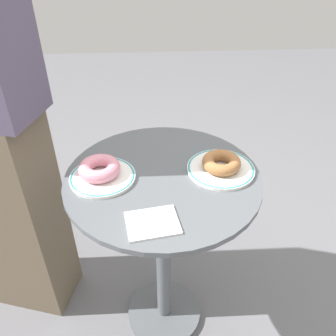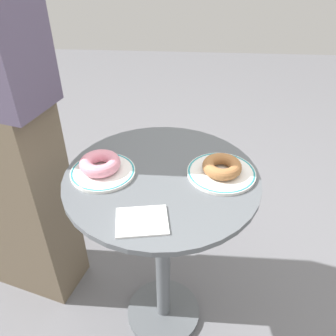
{
  "view_description": "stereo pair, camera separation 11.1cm",
  "coord_description": "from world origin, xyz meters",
  "px_view_note": "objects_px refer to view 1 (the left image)",
  "views": [
    {
      "loc": [
        -0.03,
        -0.87,
        1.42
      ],
      "look_at": [
        0.02,
        0.02,
        0.76
      ],
      "focal_mm": 37.96,
      "sensor_mm": 36.0,
      "label": 1
    },
    {
      "loc": [
        0.08,
        -0.87,
        1.42
      ],
      "look_at": [
        0.02,
        0.02,
        0.76
      ],
      "focal_mm": 37.96,
      "sensor_mm": 36.0,
      "label": 2
    }
  ],
  "objects_px": {
    "plate_left": "(103,177)",
    "paper_napkin": "(153,223)",
    "plate_right": "(221,169)",
    "donut_pink_frosted": "(99,168)",
    "donut_cinnamon": "(221,163)",
    "cafe_table": "(163,229)"
  },
  "relations": [
    {
      "from": "paper_napkin",
      "to": "plate_right",
      "type": "bearing_deg",
      "value": 45.45
    },
    {
      "from": "plate_right",
      "to": "paper_napkin",
      "type": "bearing_deg",
      "value": -134.55
    },
    {
      "from": "plate_right",
      "to": "paper_napkin",
      "type": "distance_m",
      "value": 0.31
    },
    {
      "from": "cafe_table",
      "to": "paper_napkin",
      "type": "xyz_separation_m",
      "value": [
        -0.04,
        -0.2,
        0.24
      ]
    },
    {
      "from": "plate_left",
      "to": "plate_right",
      "type": "distance_m",
      "value": 0.37
    },
    {
      "from": "donut_pink_frosted",
      "to": "donut_cinnamon",
      "type": "xyz_separation_m",
      "value": [
        0.38,
        0.01,
        -0.0
      ]
    },
    {
      "from": "plate_left",
      "to": "donut_cinnamon",
      "type": "height_order",
      "value": "donut_cinnamon"
    },
    {
      "from": "plate_left",
      "to": "plate_right",
      "type": "xyz_separation_m",
      "value": [
        0.37,
        0.02,
        0.0
      ]
    },
    {
      "from": "donut_cinnamon",
      "to": "cafe_table",
      "type": "bearing_deg",
      "value": -173.82
    },
    {
      "from": "plate_right",
      "to": "donut_pink_frosted",
      "type": "bearing_deg",
      "value": -178.28
    },
    {
      "from": "donut_cinnamon",
      "to": "paper_napkin",
      "type": "height_order",
      "value": "donut_cinnamon"
    },
    {
      "from": "donut_pink_frosted",
      "to": "paper_napkin",
      "type": "height_order",
      "value": "donut_pink_frosted"
    },
    {
      "from": "plate_left",
      "to": "donut_cinnamon",
      "type": "bearing_deg",
      "value": 3.2
    },
    {
      "from": "donut_pink_frosted",
      "to": "donut_cinnamon",
      "type": "bearing_deg",
      "value": 1.72
    },
    {
      "from": "plate_left",
      "to": "paper_napkin",
      "type": "bearing_deg",
      "value": -53.93
    },
    {
      "from": "cafe_table",
      "to": "plate_right",
      "type": "height_order",
      "value": "plate_right"
    },
    {
      "from": "plate_left",
      "to": "plate_right",
      "type": "bearing_deg",
      "value": 3.2
    },
    {
      "from": "donut_cinnamon",
      "to": "donut_pink_frosted",
      "type": "bearing_deg",
      "value": -178.28
    },
    {
      "from": "cafe_table",
      "to": "paper_napkin",
      "type": "relative_size",
      "value": 5.5
    },
    {
      "from": "cafe_table",
      "to": "donut_cinnamon",
      "type": "distance_m",
      "value": 0.32
    },
    {
      "from": "plate_right",
      "to": "donut_pink_frosted",
      "type": "xyz_separation_m",
      "value": [
        -0.38,
        -0.01,
        0.03
      ]
    },
    {
      "from": "cafe_table",
      "to": "paper_napkin",
      "type": "bearing_deg",
      "value": -100.05
    }
  ]
}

